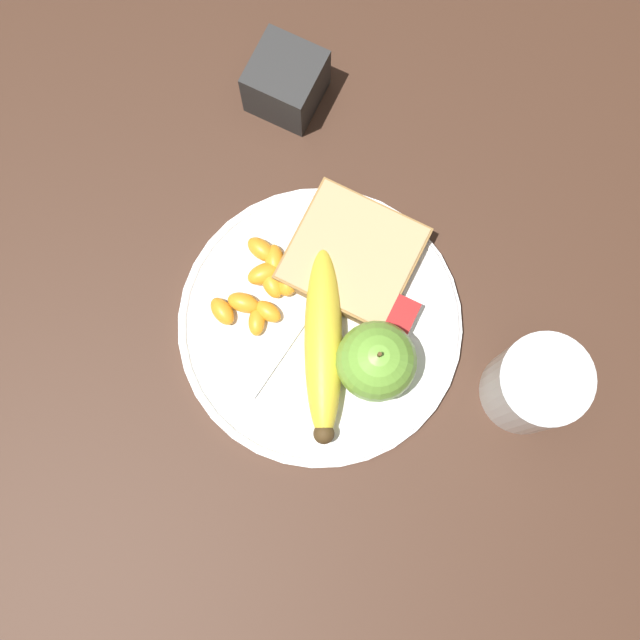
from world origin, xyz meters
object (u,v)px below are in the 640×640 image
at_px(apple, 376,361).
at_px(jam_packet, 392,313).
at_px(banana, 323,345).
at_px(plate, 320,325).
at_px(juice_glass, 534,386).
at_px(fork, 307,312).
at_px(bread_slice, 356,257).
at_px(condiment_caddy, 286,82).

height_order(apple, jam_packet, apple).
height_order(apple, banana, apple).
xyz_separation_m(plate, apple, (0.06, -0.01, 0.04)).
bearing_deg(jam_packet, banana, -128.46).
xyz_separation_m(plate, juice_glass, (0.20, 0.03, 0.04)).
xyz_separation_m(apple, fork, (-0.08, 0.02, -0.04)).
distance_m(apple, jam_packet, 0.06).
height_order(bread_slice, fork, bread_slice).
distance_m(plate, jam_packet, 0.07).
height_order(plate, jam_packet, jam_packet).
bearing_deg(plate, bread_slice, 87.15).
relative_size(plate, jam_packet, 6.37).
bearing_deg(banana, condiment_caddy, 123.80).
bearing_deg(fork, jam_packet, -58.28).
bearing_deg(apple, bread_slice, 124.84).
bearing_deg(condiment_caddy, plate, -56.18).
height_order(apple, bread_slice, apple).
bearing_deg(apple, jam_packet, 96.45).
bearing_deg(plate, fork, 164.81).
height_order(plate, apple, apple).
distance_m(bread_slice, fork, 0.07).
bearing_deg(banana, fork, 140.81).
distance_m(juice_glass, jam_packet, 0.15).
xyz_separation_m(apple, bread_slice, (-0.06, 0.09, -0.03)).
xyz_separation_m(apple, banana, (-0.05, -0.00, -0.02)).
height_order(juice_glass, condiment_caddy, juice_glass).
xyz_separation_m(fork, jam_packet, (0.07, 0.03, 0.01)).
relative_size(bread_slice, fork, 0.72).
xyz_separation_m(plate, fork, (-0.02, 0.00, 0.01)).
bearing_deg(juice_glass, apple, -162.95).
bearing_deg(fork, banana, -121.16).
relative_size(juice_glass, apple, 1.20).
relative_size(juice_glass, condiment_caddy, 1.50).
xyz_separation_m(juice_glass, bread_slice, (-0.20, 0.04, -0.02)).
bearing_deg(juice_glass, jam_packet, 176.00).
relative_size(plate, fork, 1.67).
relative_size(jam_packet, condiment_caddy, 0.64).
xyz_separation_m(banana, condiment_caddy, (-0.15, 0.22, 0.00)).
relative_size(plate, bread_slice, 2.31).
height_order(juice_glass, fork, juice_glass).
height_order(plate, bread_slice, bread_slice).
height_order(apple, fork, apple).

